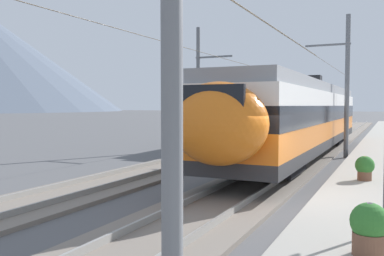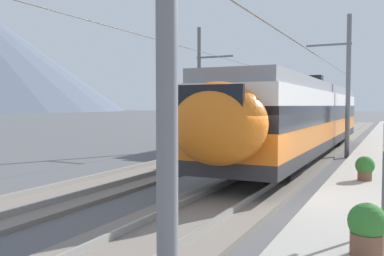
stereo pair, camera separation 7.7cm
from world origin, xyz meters
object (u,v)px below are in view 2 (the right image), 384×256
Objects in this scene: train_far_track at (280,112)px; catenary_mast_mid at (345,83)px; catenary_mast_far_side at (202,86)px; potted_plant_by_shelter at (367,227)px; potted_plant_platform_edge at (365,167)px; catenary_mast_west at (154,2)px; train_near_platform at (302,116)px.

catenary_mast_mid is (-12.68, -6.56, 1.74)m from train_far_track.
potted_plant_by_shelter is (-16.75, -10.52, -3.16)m from catenary_mast_far_side.
catenary_mast_mid is 56.39× the size of potted_plant_platform_edge.
catenary_mast_far_side reaches higher than catenary_mast_west.
catenary_mast_mid is (1.65, -1.87, 1.74)m from train_near_platform.
train_near_platform is 17.95m from catenary_mast_west.
catenary_mast_west reaches higher than potted_plant_by_shelter.
catenary_mast_mid reaches higher than potted_plant_platform_edge.
catenary_mast_far_side is at bearing 86.54° from catenary_mast_mid.
catenary_mast_mid is at bearing -0.01° from catenary_mast_west.
catenary_mast_west is 4.85m from potted_plant_by_shelter.
catenary_mast_west reaches higher than potted_plant_platform_edge.
catenary_mast_west is 21.67m from catenary_mast_far_side.
catenary_mast_west is (-32.09, -6.56, 1.65)m from train_far_track.
potted_plant_by_shelter is at bearing -147.87° from catenary_mast_far_side.
potted_plant_platform_edge is (-21.62, -8.12, -1.43)m from train_far_track.
catenary_mast_mid is 51.72× the size of potted_plant_by_shelter.
catenary_mast_mid reaches higher than train_near_platform.
catenary_mast_far_side is 51.72× the size of potted_plant_by_shelter.
potted_plant_by_shelter is at bearing -165.08° from train_near_platform.
catenary_mast_far_side reaches higher than train_far_track.
train_far_track is at bearing -9.07° from catenary_mast_far_side.
catenary_mast_far_side is at bearing 46.78° from potted_plant_platform_edge.
train_far_track is at bearing 16.53° from potted_plant_by_shelter.
catenary_mast_mid reaches higher than potted_plant_by_shelter.
catenary_mast_mid is at bearing -152.63° from train_far_track.
train_near_platform is 15.17m from potted_plant_by_shelter.
catenary_mast_west reaches higher than train_near_platform.
potted_plant_by_shelter is (3.18, -2.02, -3.06)m from catenary_mast_west.
catenary_mast_west is 56.39× the size of potted_plant_platform_edge.
catenary_mast_mid is 16.66m from potted_plant_by_shelter.
potted_plant_platform_edge is 7.31m from potted_plant_by_shelter.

